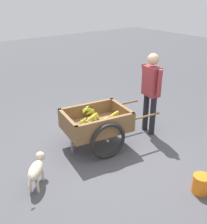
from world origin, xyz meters
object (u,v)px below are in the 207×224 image
object	(u,v)px
fruit_cart	(97,124)
vendor_person	(151,87)
plastic_bucket	(201,184)
dog	(36,169)

from	to	relation	value
fruit_cart	vendor_person	xyz separation A→B (m)	(-1.13, 0.19, 0.50)
fruit_cart	vendor_person	size ratio (longest dim) A/B	1.12
plastic_bucket	dog	bearing A→B (deg)	-41.47
fruit_cart	plastic_bucket	xyz separation A→B (m)	(-0.41, 1.88, -0.30)
dog	plastic_bucket	size ratio (longest dim) A/B	2.01
vendor_person	plastic_bucket	size ratio (longest dim) A/B	5.86
fruit_cart	plastic_bucket	distance (m)	1.95
vendor_person	plastic_bucket	xyz separation A→B (m)	(0.71, 1.69, -0.80)
fruit_cart	dog	world-z (taller)	fruit_cart
vendor_person	fruit_cart	bearing A→B (deg)	-9.36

